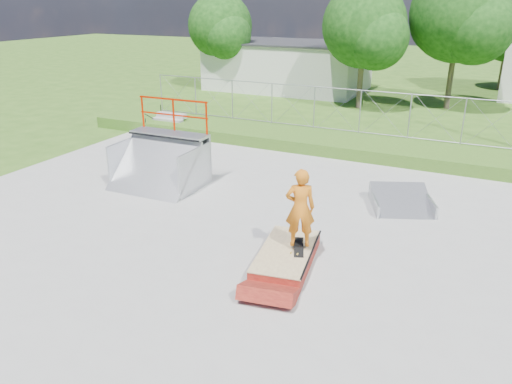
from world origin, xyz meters
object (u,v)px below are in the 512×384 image
at_px(grind_box, 286,257).
at_px(skater, 300,211).
at_px(quarter_pipe, 156,147).
at_px(flat_bank_ramp, 401,201).

relative_size(grind_box, skater, 1.41).
distance_m(grind_box, quarter_pipe, 6.51).
height_order(grind_box, skater, skater).
bearing_deg(quarter_pipe, flat_bank_ramp, 10.49).
bearing_deg(flat_bank_ramp, quarter_pipe, 169.64).
relative_size(quarter_pipe, skater, 1.47).
xyz_separation_m(flat_bank_ramp, skater, (-1.53, -4.31, 1.07)).
bearing_deg(quarter_pipe, grind_box, -28.08).
bearing_deg(grind_box, quarter_pipe, 143.98).
bearing_deg(grind_box, flat_bank_ramp, 58.90).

